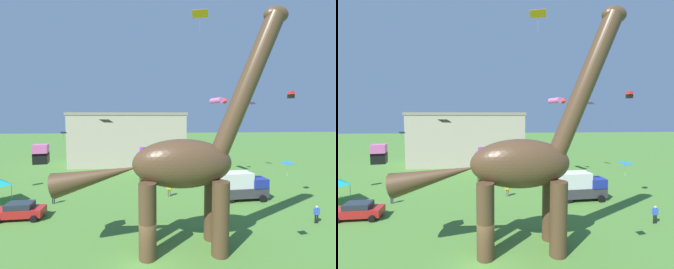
% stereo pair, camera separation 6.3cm
% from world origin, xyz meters
% --- Properties ---
extents(ground_plane, '(240.00, 240.00, 0.00)m').
position_xyz_m(ground_plane, '(0.00, 0.00, 0.00)').
color(ground_plane, '#4C7F33').
extents(dinosaur_sculpture, '(16.60, 3.52, 17.35)m').
position_xyz_m(dinosaur_sculpture, '(2.58, 2.15, 6.27)').
color(dinosaur_sculpture, '#513823').
rests_on(dinosaur_sculpture, ground_plane).
extents(parked_sedan_left, '(4.28, 2.03, 1.55)m').
position_xyz_m(parked_sedan_left, '(-11.74, 8.49, 0.81)').
color(parked_sedan_left, red).
rests_on(parked_sedan_left, ground_plane).
extents(parked_box_truck, '(5.74, 2.52, 3.20)m').
position_xyz_m(parked_box_truck, '(10.91, 11.99, 1.65)').
color(parked_box_truck, '#38383D').
rests_on(parked_box_truck, ground_plane).
extents(person_strolling_adult, '(0.39, 0.17, 1.05)m').
position_xyz_m(person_strolling_adult, '(0.33, 13.52, 0.64)').
color(person_strolling_adult, black).
rests_on(person_strolling_adult, ground_plane).
extents(person_far_spectator, '(0.61, 0.27, 1.63)m').
position_xyz_m(person_far_spectator, '(15.30, 5.29, 0.99)').
color(person_far_spectator, black).
rests_on(person_far_spectator, ground_plane).
extents(person_photographer, '(0.56, 0.25, 1.49)m').
position_xyz_m(person_photographer, '(-10.15, 12.39, 0.91)').
color(person_photographer, '#2D3347').
rests_on(person_photographer, ground_plane).
extents(person_near_flyer, '(0.64, 0.28, 1.70)m').
position_xyz_m(person_near_flyer, '(2.74, 13.78, 1.03)').
color(person_near_flyer, '#6B6056').
rests_on(person_near_flyer, ground_plane).
extents(kite_mid_center, '(0.79, 0.64, 0.87)m').
position_xyz_m(kite_mid_center, '(8.88, -0.59, 6.74)').
color(kite_mid_center, '#287AE5').
extents(kite_near_high, '(2.80, 3.02, 0.86)m').
position_xyz_m(kite_near_high, '(10.87, 21.60, 11.89)').
color(kite_near_high, pink).
extents(kite_trailing, '(1.06, 1.06, 1.29)m').
position_xyz_m(kite_trailing, '(-6.98, 2.05, 7.10)').
color(kite_trailing, pink).
extents(kite_far_right, '(0.56, 0.56, 0.68)m').
position_xyz_m(kite_far_right, '(14.39, 8.50, 11.72)').
color(kite_far_right, red).
extents(kite_high_right, '(1.43, 1.57, 0.35)m').
position_xyz_m(kite_high_right, '(17.72, 25.50, 11.71)').
color(kite_high_right, purple).
extents(kite_apex, '(0.92, 0.92, 0.97)m').
position_xyz_m(kite_apex, '(-10.79, 18.35, 7.41)').
color(kite_apex, black).
extents(kite_near_low, '(1.96, 1.75, 0.47)m').
position_xyz_m(kite_near_low, '(-5.47, 19.73, 8.90)').
color(kite_near_low, black).
extents(kite_mid_right, '(0.70, 0.70, 0.73)m').
position_xyz_m(kite_mid_right, '(-0.45, 16.22, 5.28)').
color(kite_mid_right, purple).
extents(kite_mid_left, '(1.35, 1.14, 1.47)m').
position_xyz_m(kite_mid_left, '(4.09, 3.38, 17.13)').
color(kite_mid_left, orange).
extents(background_building_block, '(22.07, 9.04, 10.20)m').
position_xyz_m(background_building_block, '(-3.42, 34.48, 5.11)').
color(background_building_block, '#B7A893').
rests_on(background_building_block, ground_plane).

